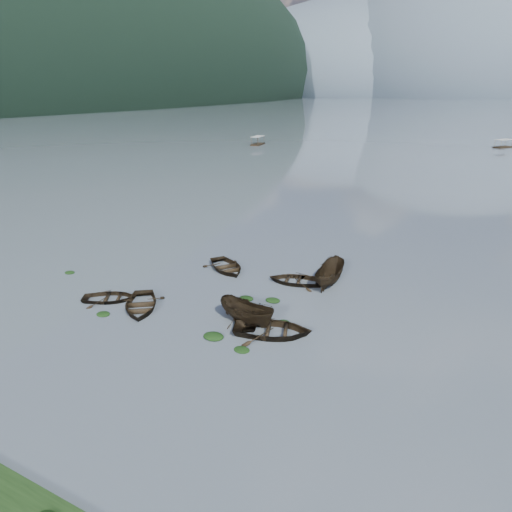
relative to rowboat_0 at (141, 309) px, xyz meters
The scene contains 21 objects.
ground_plane 5.71m from the rowboat_0, 33.19° to the right, with size 2400.00×2400.00×0.00m, color #535D68.
haze_mtn_a 932.48m from the rowboat_0, 105.88° to the left, with size 520.00×520.00×280.00m, color #475666.
haze_mtn_b 898.57m from the rowboat_0, 93.52° to the left, with size 520.00×520.00×340.00m, color #475666.
rowboat_0 is the anchor object (origin of this frame).
rowboat_1 3.00m from the rowboat_0, behind, with size 2.87×4.02×0.83m, color black.
rowboat_2 8.02m from the rowboat_0, 13.70° to the left, with size 1.71×4.54×1.75m, color black.
rowboat_3 7.87m from the rowboat_0, 16.24° to the left, with size 2.81×3.94×0.82m, color black.
rowboat_4 10.15m from the rowboat_0, ahead, with size 3.65×5.11×1.06m, color black.
rowboat_6 9.46m from the rowboat_0, 80.21° to the left, with size 3.40×4.77×0.99m, color black.
rowboat_7 12.54m from the rowboat_0, 49.86° to the left, with size 3.15×4.42×0.91m, color black.
rowboat_8 15.04m from the rowboat_0, 45.54° to the left, with size 1.83×4.87×1.88m, color black.
weed_clump_0 2.61m from the rowboat_0, 130.50° to the right, with size 1.02×0.84×0.22m, color black.
weed_clump_1 7.81m from the rowboat_0, 39.50° to the left, with size 1.12×0.90×0.25m, color black.
weed_clump_2 6.97m from the rowboat_0, ahead, with size 1.38×1.10×0.30m, color black.
weed_clump_3 10.51m from the rowboat_0, 16.32° to the left, with size 0.86×0.72×0.19m, color black.
weed_clump_4 9.38m from the rowboat_0, ahead, with size 1.03×0.82×0.21m, color black.
weed_clump_5 10.29m from the rowboat_0, 166.91° to the left, with size 0.92×0.74×0.19m, color black.
weed_clump_6 8.78m from the rowboat_0, 76.53° to the left, with size 0.85×0.71×0.18m, color black.
weed_clump_7 9.72m from the rowboat_0, 35.22° to the left, with size 1.14×0.91×0.25m, color black.
pontoon_left 100.17m from the rowboat_0, 112.89° to the left, with size 2.42×5.81×2.23m, color black, non-canonical shape.
pontoon_centre 119.25m from the rowboat_0, 79.69° to the left, with size 2.24×5.37×2.06m, color black, non-canonical shape.
Camera 1 is at (16.55, -19.18, 15.11)m, focal length 32.00 mm.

